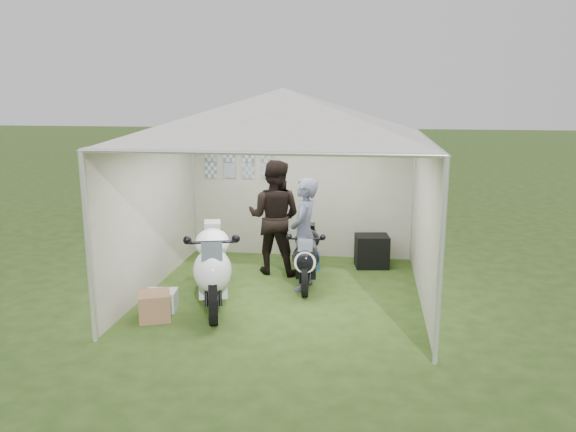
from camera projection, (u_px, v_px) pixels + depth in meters
The scene contains 10 objects.
ground at pixel (284, 292), 8.43m from camera, with size 80.00×80.00×0.00m, color #2B4515.
canopy_tent at pixel (284, 119), 7.90m from camera, with size 5.66×5.66×3.00m.
motorcycle_white at pixel (213, 264), 7.79m from camera, with size 0.90×2.17×1.09m.
motorcycle_black at pixel (307, 254), 8.67m from camera, with size 0.47×1.77×0.87m.
paddock_stand at pixel (309, 261), 9.53m from camera, with size 0.37×0.23×0.27m, color blue.
person_dark_jacket at pixel (274, 217), 9.18m from camera, with size 0.91×0.71×1.88m, color black.
person_blue_jacket at pixel (304, 234), 8.43m from camera, with size 0.62×0.41×1.71m, color slate.
equipment_box at pixel (372, 251), 9.61m from camera, with size 0.55×0.44×0.55m, color black.
crate_0 at pixel (161, 300), 7.71m from camera, with size 0.42×0.32×0.28m, color silver.
crate_1 at pixel (155, 306), 7.40m from camera, with size 0.41×0.41×0.36m, color #876142.
Camera 1 is at (1.22, -7.89, 2.93)m, focal length 35.00 mm.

